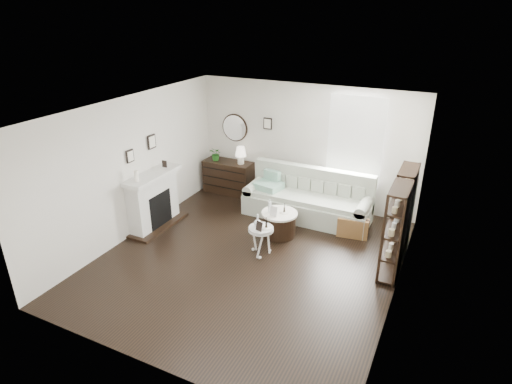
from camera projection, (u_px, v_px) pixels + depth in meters
The scene contains 18 objects.
room at pixel (338, 140), 8.97m from camera, with size 5.50×5.50×5.50m.
fireplace at pixel (154, 202), 8.64m from camera, with size 0.50×1.40×1.84m.
shelf_unit_far at pixel (403, 210), 7.71m from camera, with size 0.30×0.80×1.60m.
shelf_unit_near at pixel (395, 232), 6.97m from camera, with size 0.30×0.80×1.60m.
sofa at pixel (308, 202), 9.12m from camera, with size 2.66×0.92×1.03m.
quilt at pixel (268, 186), 9.25m from camera, with size 0.55×0.45×0.14m, color #238164.
suitcase at pixel (353, 228), 8.35m from camera, with size 0.59×0.20×0.40m, color brown.
dresser at pixel (229, 177), 10.28m from camera, with size 1.18×0.50×0.78m.
table_lamp at pixel (241, 155), 9.91m from camera, with size 0.26×0.26×0.41m, color white, non-canonical shape.
potted_plant at pixel (216, 154), 10.14m from camera, with size 0.29×0.25×0.32m, color #22631C.
drum_table at pixel (279, 224), 8.40m from camera, with size 0.71×0.71×0.49m.
pedestal_table at pixel (261, 230), 7.65m from camera, with size 0.46×0.46×0.55m.
eiffel_drum at pixel (284, 208), 8.28m from camera, with size 0.10×0.10×0.18m, color black, non-canonical shape.
bottle_drum at pixel (270, 206), 8.26m from camera, with size 0.07×0.07×0.28m, color silver.
card_frame_drum at pixel (274, 211), 8.14m from camera, with size 0.15×0.01×0.19m, color silver.
eiffel_ped at pixel (266, 223), 7.58m from camera, with size 0.11×0.11×0.19m, color black, non-canonical shape.
flask_ped at pixel (258, 220), 7.63m from camera, with size 0.13×0.13×0.24m, color silver, non-canonical shape.
card_frame_ped at pixel (259, 226), 7.49m from camera, with size 0.13×0.01×0.17m, color black.
Camera 1 is at (2.96, -5.84, 4.21)m, focal length 30.00 mm.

